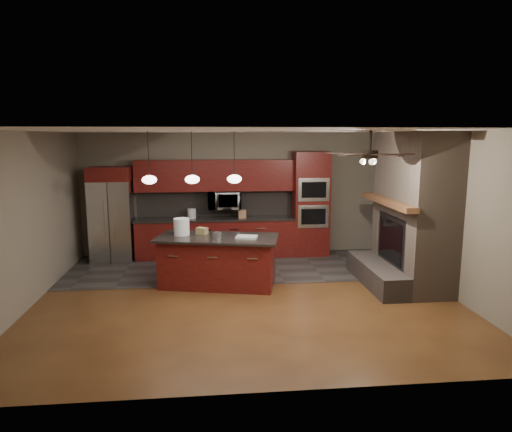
{
  "coord_description": "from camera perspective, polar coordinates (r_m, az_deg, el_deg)",
  "views": [
    {
      "loc": [
        -0.59,
        -7.46,
        2.71
      ],
      "look_at": [
        0.23,
        0.6,
        1.3
      ],
      "focal_mm": 32.0,
      "sensor_mm": 36.0,
      "label": 1
    }
  ],
  "objects": [
    {
      "name": "microwave",
      "position": [
        10.32,
        -4.0,
        2.01
      ],
      "size": [
        0.73,
        0.41,
        0.5
      ],
      "primitive_type": "imported",
      "color": "silver",
      "rests_on": "back_cabinetry"
    },
    {
      "name": "back_wall",
      "position": [
        10.56,
        -2.56,
        2.75
      ],
      "size": [
        7.0,
        0.02,
        2.8
      ],
      "primitive_type": "cube",
      "color": "#736A5C",
      "rests_on": "ground"
    },
    {
      "name": "refrigerator",
      "position": [
        10.44,
        -17.55,
        0.2
      ],
      "size": [
        0.89,
        0.75,
        2.07
      ],
      "color": "silver",
      "rests_on": "ground"
    },
    {
      "name": "slate_tile_patch",
      "position": [
        9.67,
        -2.08,
        -6.36
      ],
      "size": [
        7.0,
        2.4,
        0.01
      ],
      "primitive_type": "cube",
      "color": "#393533",
      "rests_on": "ground"
    },
    {
      "name": "kitchen_island",
      "position": [
        8.41,
        -4.81,
        -5.63
      ],
      "size": [
        2.35,
        1.45,
        0.92
      ],
      "rotation": [
        0.0,
        0.0,
        -0.22
      ],
      "color": "#5F1811",
      "rests_on": "ground"
    },
    {
      "name": "pendant_center",
      "position": [
        8.2,
        -7.97,
        4.59
      ],
      "size": [
        0.26,
        0.26,
        0.92
      ],
      "color": "black",
      "rests_on": "ceiling"
    },
    {
      "name": "cardboard_box",
      "position": [
        8.54,
        -6.77,
        -1.86
      ],
      "size": [
        0.24,
        0.22,
        0.12
      ],
      "primitive_type": "cube",
      "rotation": [
        0.0,
        0.0,
        -0.57
      ],
      "color": "olive",
      "rests_on": "kitchen_island"
    },
    {
      "name": "oven_tower",
      "position": [
        10.52,
        6.84,
        1.52
      ],
      "size": [
        0.8,
        0.63,
        2.38
      ],
      "color": "#5F1811",
      "rests_on": "ground"
    },
    {
      "name": "paint_tray",
      "position": [
        8.16,
        -1.18,
        -2.64
      ],
      "size": [
        0.42,
        0.34,
        0.04
      ],
      "primitive_type": "cube",
      "rotation": [
        0.0,
        0.0,
        -0.26
      ],
      "color": "silver",
      "rests_on": "kitchen_island"
    },
    {
      "name": "pendant_left",
      "position": [
        8.27,
        -13.19,
        4.46
      ],
      "size": [
        0.26,
        0.26,
        0.92
      ],
      "color": "black",
      "rests_on": "ceiling"
    },
    {
      "name": "left_wall",
      "position": [
        8.12,
        -26.72,
        -0.46
      ],
      "size": [
        0.02,
        6.0,
        2.8
      ],
      "primitive_type": "cube",
      "color": "#736A5C",
      "rests_on": "ground"
    },
    {
      "name": "white_bucket",
      "position": [
        8.5,
        -9.29,
        -1.33
      ],
      "size": [
        0.4,
        0.4,
        0.31
      ],
      "primitive_type": "cylinder",
      "rotation": [
        0.0,
        0.0,
        -0.64
      ],
      "color": "white",
      "rests_on": "kitchen_island"
    },
    {
      "name": "ceiling",
      "position": [
        7.49,
        -1.31,
        10.58
      ],
      "size": [
        7.0,
        6.0,
        0.02
      ],
      "primitive_type": "cube",
      "color": "white",
      "rests_on": "back_wall"
    },
    {
      "name": "right_wall",
      "position": [
        8.61,
        22.64,
        0.37
      ],
      "size": [
        0.02,
        6.0,
        2.8
      ],
      "primitive_type": "cube",
      "color": "#736A5C",
      "rests_on": "ground"
    },
    {
      "name": "ground",
      "position": [
        7.96,
        -1.23,
        -10.01
      ],
      "size": [
        7.0,
        7.0,
        0.0
      ],
      "primitive_type": "plane",
      "color": "brown",
      "rests_on": "ground"
    },
    {
      "name": "counter_box",
      "position": [
        10.28,
        -1.7,
        0.27
      ],
      "size": [
        0.19,
        0.16,
        0.18
      ],
      "primitive_type": "cube",
      "rotation": [
        0.0,
        0.0,
        -0.18
      ],
      "color": "#AB7A58",
      "rests_on": "back_cabinetry"
    },
    {
      "name": "back_cabinetry",
      "position": [
        10.37,
        -5.07,
        -0.24
      ],
      "size": [
        3.59,
        0.64,
        2.2
      ],
      "color": "#5F1811",
      "rests_on": "ground"
    },
    {
      "name": "fireplace_column",
      "position": [
        8.77,
        18.71,
        0.1
      ],
      "size": [
        1.3,
        2.1,
        2.8
      ],
      "color": "#705E50",
      "rests_on": "ground"
    },
    {
      "name": "ceiling_fan",
      "position": [
        7.08,
        14.04,
        7.56
      ],
      "size": [
        1.27,
        1.33,
        0.41
      ],
      "color": "black",
      "rests_on": "ceiling"
    },
    {
      "name": "paint_can",
      "position": [
        8.18,
        -4.88,
        -2.4
      ],
      "size": [
        0.17,
        0.17,
        0.11
      ],
      "primitive_type": "cylinder",
      "rotation": [
        0.0,
        0.0,
        0.09
      ],
      "color": "#A8A8AD",
      "rests_on": "kitchen_island"
    },
    {
      "name": "pendant_right",
      "position": [
        8.21,
        -2.72,
        4.67
      ],
      "size": [
        0.26,
        0.26,
        0.92
      ],
      "color": "black",
      "rests_on": "ceiling"
    },
    {
      "name": "counter_bucket",
      "position": [
        10.31,
        -8.04,
        0.3
      ],
      "size": [
        0.24,
        0.24,
        0.22
      ],
      "primitive_type": "cylinder",
      "rotation": [
        0.0,
        0.0,
        -0.33
      ],
      "color": "silver",
      "rests_on": "back_cabinetry"
    }
  ]
}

